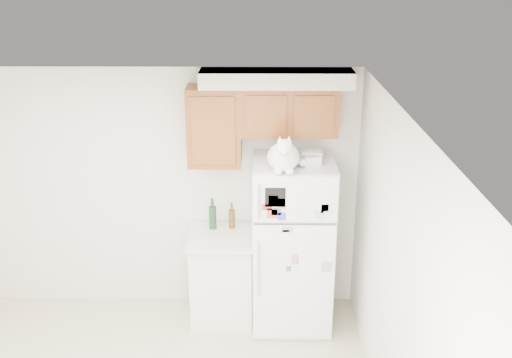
{
  "coord_description": "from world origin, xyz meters",
  "views": [
    {
      "loc": [
        0.93,
        -3.59,
        3.48
      ],
      "look_at": [
        0.89,
        1.55,
        1.55
      ],
      "focal_mm": 42.0,
      "sensor_mm": 36.0,
      "label": 1
    }
  ],
  "objects_px": {
    "bottle_green": "(213,214)",
    "storage_box_front": "(311,160)",
    "base_counter": "(222,276)",
    "storage_box_back": "(312,156)",
    "cat": "(284,156)",
    "refrigerator": "(292,245)",
    "bottle_amber": "(232,216)"
  },
  "relations": [
    {
      "from": "bottle_amber",
      "to": "refrigerator",
      "type": "bearing_deg",
      "value": -21.25
    },
    {
      "from": "base_counter",
      "to": "storage_box_back",
      "type": "height_order",
      "value": "storage_box_back"
    },
    {
      "from": "storage_box_back",
      "to": "base_counter",
      "type": "bearing_deg",
      "value": -179.26
    },
    {
      "from": "bottle_green",
      "to": "storage_box_front",
      "type": "bearing_deg",
      "value": -18.58
    },
    {
      "from": "storage_box_back",
      "to": "bottle_amber",
      "type": "distance_m",
      "value": 1.05
    },
    {
      "from": "cat",
      "to": "bottle_green",
      "type": "relative_size",
      "value": 1.61
    },
    {
      "from": "refrigerator",
      "to": "base_counter",
      "type": "xyz_separation_m",
      "value": [
        -0.69,
        0.07,
        -0.39
      ]
    },
    {
      "from": "base_counter",
      "to": "storage_box_front",
      "type": "distance_m",
      "value": 1.54
    },
    {
      "from": "bottle_green",
      "to": "bottle_amber",
      "type": "height_order",
      "value": "bottle_green"
    },
    {
      "from": "storage_box_front",
      "to": "bottle_green",
      "type": "distance_m",
      "value": 1.19
    },
    {
      "from": "refrigerator",
      "to": "bottle_green",
      "type": "relative_size",
      "value": 5.33
    },
    {
      "from": "base_counter",
      "to": "cat",
      "type": "relative_size",
      "value": 1.79
    },
    {
      "from": "refrigerator",
      "to": "storage_box_back",
      "type": "relative_size",
      "value": 9.44
    },
    {
      "from": "base_counter",
      "to": "storage_box_front",
      "type": "bearing_deg",
      "value": -11.27
    },
    {
      "from": "cat",
      "to": "bottle_green",
      "type": "xyz_separation_m",
      "value": [
        -0.68,
        0.46,
        -0.76
      ]
    },
    {
      "from": "cat",
      "to": "storage_box_back",
      "type": "xyz_separation_m",
      "value": [
        0.27,
        0.26,
        -0.08
      ]
    },
    {
      "from": "base_counter",
      "to": "bottle_green",
      "type": "height_order",
      "value": "bottle_green"
    },
    {
      "from": "storage_box_back",
      "to": "bottle_green",
      "type": "xyz_separation_m",
      "value": [
        -0.95,
        0.2,
        -0.67
      ]
    },
    {
      "from": "bottle_green",
      "to": "bottle_amber",
      "type": "xyz_separation_m",
      "value": [
        0.19,
        0.01,
        -0.03
      ]
    },
    {
      "from": "cat",
      "to": "bottle_green",
      "type": "distance_m",
      "value": 1.11
    },
    {
      "from": "base_counter",
      "to": "bottle_green",
      "type": "distance_m",
      "value": 0.64
    },
    {
      "from": "cat",
      "to": "bottle_amber",
      "type": "relative_size",
      "value": 1.91
    },
    {
      "from": "storage_box_front",
      "to": "refrigerator",
      "type": "bearing_deg",
      "value": 131.91
    },
    {
      "from": "base_counter",
      "to": "cat",
      "type": "xyz_separation_m",
      "value": [
        0.58,
        -0.32,
        1.37
      ]
    },
    {
      "from": "bottle_amber",
      "to": "bottle_green",
      "type": "bearing_deg",
      "value": -176.72
    },
    {
      "from": "storage_box_front",
      "to": "bottle_amber",
      "type": "relative_size",
      "value": 0.56
    },
    {
      "from": "cat",
      "to": "storage_box_back",
      "type": "distance_m",
      "value": 0.38
    },
    {
      "from": "cat",
      "to": "bottle_green",
      "type": "bearing_deg",
      "value": 145.73
    },
    {
      "from": "bottle_green",
      "to": "bottle_amber",
      "type": "distance_m",
      "value": 0.19
    },
    {
      "from": "base_counter",
      "to": "storage_box_front",
      "type": "relative_size",
      "value": 6.13
    },
    {
      "from": "refrigerator",
      "to": "bottle_amber",
      "type": "height_order",
      "value": "refrigerator"
    },
    {
      "from": "refrigerator",
      "to": "bottle_amber",
      "type": "xyz_separation_m",
      "value": [
        -0.59,
        0.23,
        0.2
      ]
    }
  ]
}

